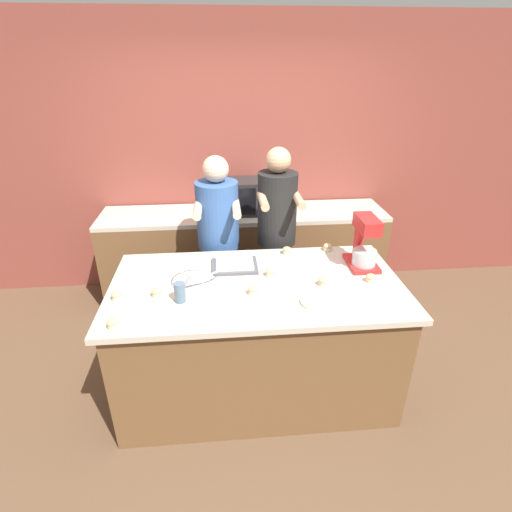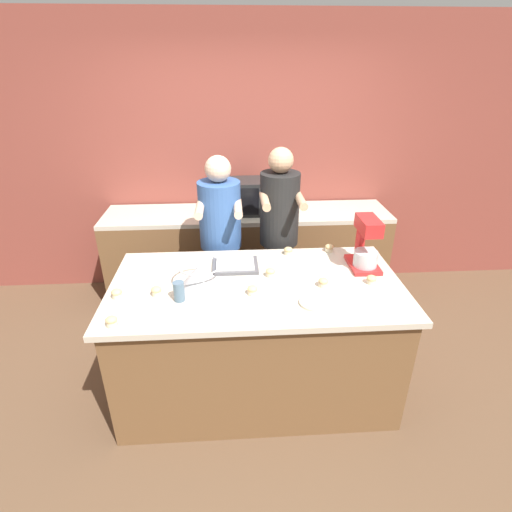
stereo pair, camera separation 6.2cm
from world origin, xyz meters
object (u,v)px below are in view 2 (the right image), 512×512
person_right (279,241)px  mixing_bowl (200,275)px  person_left (221,246)px  drinking_glass (179,291)px  cupcake_3 (117,294)px  small_plate (314,303)px  cupcake_5 (270,272)px  cupcake_1 (111,321)px  cupcake_0 (329,248)px  cupcake_2 (156,291)px  cupcake_4 (252,290)px  microwave_oven (246,196)px  cupcake_7 (288,251)px  baking_tray (235,265)px  stand_mixer (365,246)px  cupcake_8 (323,282)px  cupcake_6 (371,280)px

person_right → mixing_bowl: person_right is taller
person_left → person_right: size_ratio=0.97×
person_left → mixing_bowl: size_ratio=5.45×
drinking_glass → cupcake_3: size_ratio=1.94×
small_plate → cupcake_5: bearing=122.9°
cupcake_1 → cupcake_3: same height
cupcake_0 → cupcake_2: same height
cupcake_3 → cupcake_4: bearing=-1.0°
microwave_oven → cupcake_4: 1.51m
cupcake_7 → cupcake_2: bearing=-150.0°
mixing_bowl → baking_tray: size_ratio=0.90×
stand_mixer → small_plate: (-0.45, -0.47, -0.16)m
small_plate → cupcake_0: (0.26, 0.74, 0.02)m
cupcake_1 → cupcake_8: 1.35m
cupcake_0 → cupcake_6: same height
microwave_oven → drinking_glass: (-0.49, -1.55, -0.11)m
cupcake_8 → cupcake_0: bearing=72.9°
cupcake_2 → cupcake_1: bearing=-122.7°
cupcake_3 → cupcake_6: 1.68m
cupcake_6 → baking_tray: bearing=162.1°
person_left → cupcake_4: bearing=-76.4°
cupcake_2 → cupcake_8: size_ratio=1.00×
baking_tray → cupcake_3: 0.85m
cupcake_1 → cupcake_7: size_ratio=1.00×
drinking_glass → cupcake_4: size_ratio=1.94×
microwave_oven → cupcake_1: microwave_oven is taller
small_plate → cupcake_6: bearing=27.5°
baking_tray → microwave_oven: (0.13, 1.13, 0.15)m
mixing_bowl → cupcake_4: 0.36m
drinking_glass → cupcake_7: drinking_glass is taller
person_right → cupcake_6: (0.54, -0.81, 0.06)m
baking_tray → cupcake_6: 0.96m
person_right → small_plate: person_right is taller
person_left → cupcake_2: bearing=-114.8°
cupcake_4 → cupcake_5: bearing=58.7°
person_right → cupcake_0: bearing=-39.4°
microwave_oven → cupcake_3: microwave_oven is taller
person_left → drinking_glass: 0.98m
cupcake_7 → baking_tray: bearing=-155.8°
cupcake_3 → cupcake_8: size_ratio=1.00×
mixing_bowl → cupcake_6: bearing=-1.8°
cupcake_1 → cupcake_4: 0.87m
drinking_glass → cupcake_3: 0.41m
microwave_oven → small_plate: (0.35, -1.65, -0.16)m
person_left → drinking_glass: person_left is taller
mixing_bowl → cupcake_3: mixing_bowl is taller
stand_mixer → cupcake_8: bearing=-143.7°
microwave_oven → cupcake_6: (0.79, -1.42, -0.14)m
microwave_oven → cupcake_4: (-0.02, -1.51, -0.14)m
stand_mixer → cupcake_1: bearing=-159.6°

